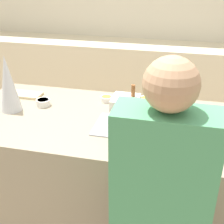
% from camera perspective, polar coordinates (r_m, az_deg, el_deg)
% --- Properties ---
extents(ground_plane, '(12.00, 12.00, 0.00)m').
position_cam_1_polar(ground_plane, '(2.67, -2.31, -19.07)').
color(ground_plane, gray).
extents(wall_back, '(8.00, 0.05, 2.60)m').
position_cam_1_polar(wall_back, '(4.26, 6.35, 18.06)').
color(wall_back, beige).
rests_on(wall_back, ground_plane).
extents(back_cabinet_block, '(6.00, 0.60, 0.93)m').
position_cam_1_polar(back_cabinet_block, '(4.15, 5.18, 6.00)').
color(back_cabinet_block, beige).
rests_on(back_cabinet_block, ground_plane).
extents(kitchen_island, '(1.84, 0.94, 0.92)m').
position_cam_1_polar(kitchen_island, '(2.36, -2.52, -11.17)').
color(kitchen_island, gray).
rests_on(kitchen_island, ground_plane).
extents(baking_tray, '(0.39, 0.31, 0.01)m').
position_cam_1_polar(baking_tray, '(2.00, 2.40, -2.70)').
color(baking_tray, '#9E9EA8').
rests_on(baking_tray, kitchen_island).
extents(gingerbread_house, '(0.16, 0.18, 0.28)m').
position_cam_1_polar(gingerbread_house, '(1.95, 2.48, 0.15)').
color(gingerbread_house, brown).
rests_on(gingerbread_house, baking_tray).
extents(decorative_tree, '(0.15, 0.15, 0.40)m').
position_cam_1_polar(decorative_tree, '(2.27, -18.48, 4.95)').
color(decorative_tree, silver).
rests_on(decorative_tree, kitchen_island).
extents(candy_bowl_near_tray_right, '(0.10, 0.10, 0.05)m').
position_cam_1_polar(candy_bowl_near_tray_right, '(2.34, -12.46, 1.77)').
color(candy_bowl_near_tray_right, white).
rests_on(candy_bowl_near_tray_right, kitchen_island).
extents(candy_bowl_far_left, '(0.09, 0.09, 0.04)m').
position_cam_1_polar(candy_bowl_far_left, '(2.36, -1.02, 2.47)').
color(candy_bowl_far_left, white).
rests_on(candy_bowl_far_left, kitchen_island).
extents(candy_bowl_far_right, '(0.14, 0.14, 0.04)m').
position_cam_1_polar(candy_bowl_far_right, '(2.06, 17.56, -2.51)').
color(candy_bowl_far_right, white).
rests_on(candy_bowl_far_right, kitchen_island).
extents(candy_bowl_beside_tree, '(0.12, 0.12, 0.04)m').
position_cam_1_polar(candy_bowl_beside_tree, '(2.08, 11.94, -1.61)').
color(candy_bowl_beside_tree, silver).
rests_on(candy_bowl_beside_tree, kitchen_island).
extents(candy_bowl_center_rear, '(0.14, 0.14, 0.04)m').
position_cam_1_polar(candy_bowl_center_rear, '(2.33, 6.45, 2.01)').
color(candy_bowl_center_rear, silver).
rests_on(candy_bowl_center_rear, kitchen_island).
extents(cookbook, '(0.24, 0.13, 0.02)m').
position_cam_1_polar(cookbook, '(2.55, -15.39, 3.08)').
color(cookbook, '#CCB78C').
rests_on(cookbook, kitchen_island).
extents(mug, '(0.10, 0.10, 0.08)m').
position_cam_1_polar(mug, '(1.92, 13.77, -3.59)').
color(mug, white).
rests_on(mug, kitchen_island).
extents(person, '(0.42, 0.52, 1.60)m').
position_cam_1_polar(person, '(1.51, 8.56, -19.26)').
color(person, '#333338').
rests_on(person, ground_plane).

